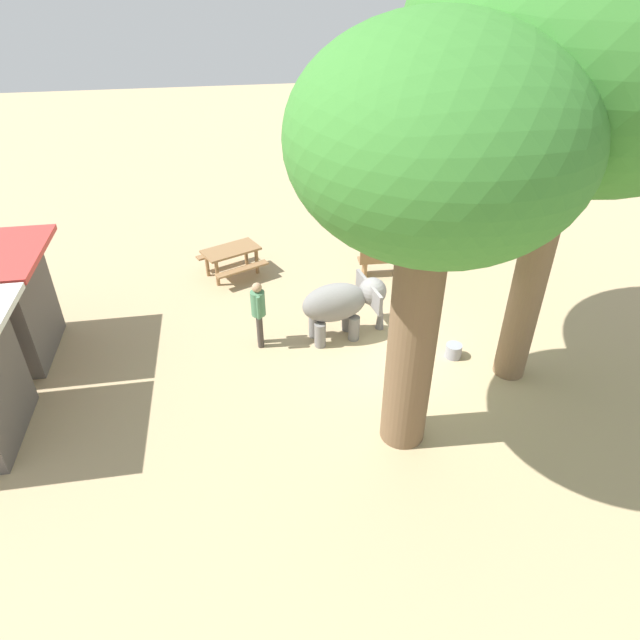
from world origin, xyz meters
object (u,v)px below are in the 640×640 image
at_px(feed_bucket, 453,351).
at_px(elephant, 343,303).
at_px(shade_tree_secondary, 587,46).
at_px(wooden_bench, 384,260).
at_px(shade_tree_main, 434,151).
at_px(picnic_table_near, 231,255).
at_px(person_handler, 258,310).

bearing_deg(feed_bucket, elephant, 62.18).
bearing_deg(feed_bucket, shade_tree_secondary, -124.84).
distance_m(elephant, feed_bucket, 2.67).
bearing_deg(wooden_bench, shade_tree_main, -98.84).
bearing_deg(picnic_table_near, elephant, -79.14).
relative_size(wooden_bench, feed_bucket, 3.94).
bearing_deg(picnic_table_near, shade_tree_secondary, -67.62).
bearing_deg(shade_tree_main, shade_tree_secondary, -63.17).
relative_size(elephant, shade_tree_main, 0.29).
bearing_deg(shade_tree_secondary, elephant, 59.94).
bearing_deg(picnic_table_near, wooden_bench, -34.64).
bearing_deg(shade_tree_secondary, person_handler, 70.26).
xyz_separation_m(person_handler, picnic_table_near, (3.42, 0.51, -0.36)).
bearing_deg(wooden_bench, elephant, -119.68).
relative_size(elephant, wooden_bench, 1.45).
xyz_separation_m(elephant, wooden_bench, (2.67, -1.70, -0.43)).
xyz_separation_m(person_handler, shade_tree_secondary, (-1.86, -5.17, 5.39)).
xyz_separation_m(elephant, picnic_table_near, (3.39, 2.43, -0.31)).
height_order(elephant, wooden_bench, elephant).
distance_m(elephant, picnic_table_near, 4.18).
xyz_separation_m(person_handler, wooden_bench, (2.70, -3.61, -0.48)).
distance_m(elephant, wooden_bench, 3.19).
bearing_deg(elephant, wooden_bench, 48.10).
bearing_deg(elephant, picnic_table_near, 116.20).
bearing_deg(shade_tree_main, feed_bucket, -40.59).
distance_m(person_handler, picnic_table_near, 3.48).
distance_m(picnic_table_near, feed_bucket, 6.58).
bearing_deg(person_handler, elephant, 1.05).
bearing_deg(wooden_bench, feed_bucket, -78.82).
relative_size(elephant, shade_tree_secondary, 0.24).
height_order(elephant, person_handler, person_handler).
bearing_deg(elephant, shade_tree_secondary, -39.50).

